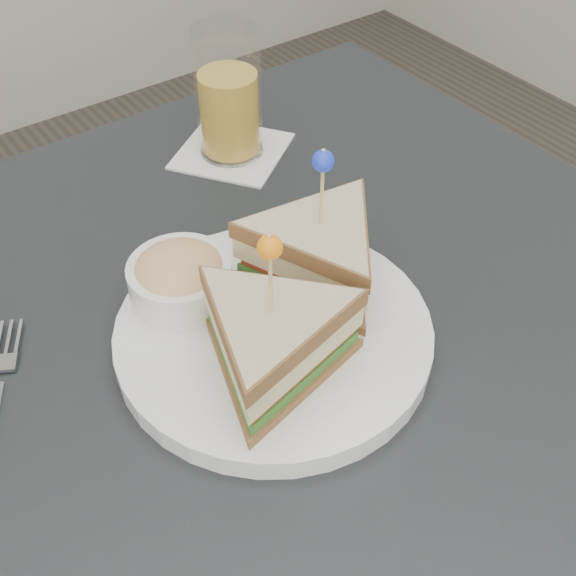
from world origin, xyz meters
The scene contains 3 objects.
table centered at (0.00, 0.00, 0.67)m, with size 0.80×0.80×0.75m.
plate_meal centered at (0.00, 0.01, 0.79)m, with size 0.32×0.32×0.15m.
drink_set centered at (0.12, 0.26, 0.81)m, with size 0.15×0.15×0.14m.
Camera 1 is at (-0.23, -0.32, 1.20)m, focal length 45.00 mm.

